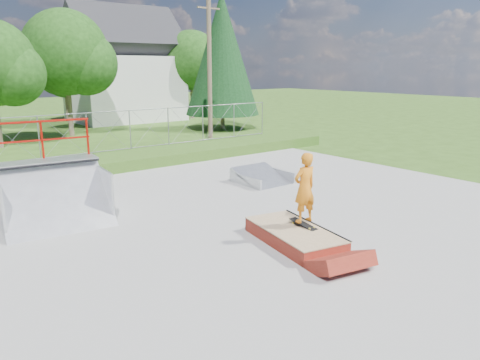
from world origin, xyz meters
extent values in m
plane|color=#2E4F16|center=(0.00, 0.00, 0.00)|extent=(120.00, 120.00, 0.00)
cube|color=#979795|center=(0.00, 0.00, 0.02)|extent=(20.00, 16.00, 0.04)
cube|color=#2E4F16|center=(0.00, 9.50, 0.25)|extent=(24.00, 3.00, 0.50)
cube|color=maroon|center=(0.41, -1.78, 0.19)|extent=(1.76, 2.85, 0.37)
cube|color=#9D8359|center=(0.41, -1.78, 0.38)|extent=(1.79, 2.88, 0.03)
cube|color=black|center=(0.71, -1.79, 0.44)|extent=(0.23, 0.80, 0.13)
imported|color=orange|center=(0.71, -1.79, 1.30)|extent=(0.65, 0.45, 1.72)
cube|color=silver|center=(9.00, 26.00, 2.50)|extent=(8.00, 6.00, 5.00)
cube|color=#28282C|center=(9.00, 26.00, 5.90)|extent=(8.40, 6.08, 6.08)
cylinder|color=brown|center=(7.50, 12.00, 4.00)|extent=(0.24, 0.24, 8.00)
sphere|color=#17390F|center=(-1.16, 17.44, 3.85)|extent=(3.36, 3.36, 3.36)
cylinder|color=brown|center=(2.50, 20.00, 1.40)|extent=(0.30, 0.30, 2.80)
sphere|color=#17390F|center=(2.50, 20.00, 5.04)|extent=(5.12, 5.12, 5.12)
sphere|color=#17390F|center=(3.46, 19.36, 4.40)|extent=(3.84, 3.84, 3.84)
cylinder|color=brown|center=(14.00, 24.00, 1.31)|extent=(0.30, 0.30, 2.62)
sphere|color=#17390F|center=(14.00, 24.00, 4.72)|extent=(4.80, 4.80, 4.80)
sphere|color=#17390F|center=(14.90, 23.40, 4.12)|extent=(3.60, 3.60, 3.60)
cylinder|color=brown|center=(5.00, 28.00, 1.05)|extent=(0.30, 0.30, 2.10)
sphere|color=#17390F|center=(5.00, 28.00, 3.78)|extent=(3.84, 3.84, 3.84)
sphere|color=#17390F|center=(5.72, 27.52, 3.30)|extent=(2.88, 2.88, 2.88)
cylinder|color=brown|center=(12.00, 17.00, 0.60)|extent=(0.28, 0.28, 1.20)
cone|color=black|center=(12.00, 17.00, 5.05)|extent=(5.04, 5.04, 8.10)
camera|label=1|loc=(-7.26, -9.37, 4.20)|focal=35.00mm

